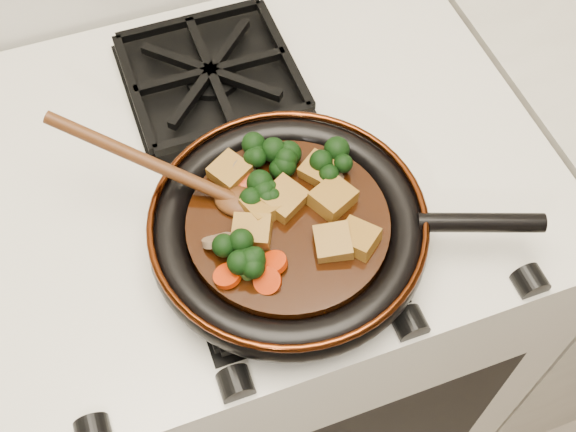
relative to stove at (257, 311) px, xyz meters
name	(u,v)px	position (x,y,z in m)	size (l,w,h in m)	color
stove	(257,311)	(0.00, 0.00, 0.00)	(0.76, 0.60, 0.90)	beige
burner_grate_front	(281,243)	(0.00, -0.14, 0.46)	(0.23, 0.23, 0.03)	black
burner_grate_back	(211,76)	(0.00, 0.14, 0.46)	(0.23, 0.23, 0.03)	black
skillet	(290,229)	(0.01, -0.14, 0.49)	(0.43, 0.31, 0.05)	black
braising_sauce	(288,226)	(0.01, -0.14, 0.50)	(0.23, 0.23, 0.02)	black
tofu_cube_0	(358,239)	(0.07, -0.19, 0.52)	(0.04, 0.04, 0.02)	brown
tofu_cube_1	(230,172)	(-0.03, -0.06, 0.52)	(0.04, 0.04, 0.02)	brown
tofu_cube_2	(284,200)	(0.01, -0.12, 0.52)	(0.04, 0.04, 0.02)	brown
tofu_cube_3	(262,208)	(-0.01, -0.12, 0.52)	(0.04, 0.04, 0.02)	brown
tofu_cube_4	(319,170)	(0.06, -0.09, 0.52)	(0.04, 0.04, 0.02)	brown
tofu_cube_5	(333,199)	(0.06, -0.14, 0.52)	(0.04, 0.04, 0.02)	brown
tofu_cube_6	(252,232)	(-0.03, -0.15, 0.52)	(0.04, 0.04, 0.02)	brown
tofu_cube_7	(333,243)	(0.04, -0.19, 0.52)	(0.04, 0.04, 0.02)	brown
broccoli_floret_0	(287,163)	(0.03, -0.07, 0.52)	(0.06, 0.06, 0.05)	black
broccoli_floret_1	(261,153)	(0.01, -0.05, 0.52)	(0.06, 0.06, 0.06)	black
broccoli_floret_2	(246,271)	(-0.06, -0.19, 0.52)	(0.06, 0.06, 0.05)	black
broccoli_floret_3	(233,249)	(-0.06, -0.16, 0.52)	(0.05, 0.05, 0.05)	black
broccoli_floret_4	(260,192)	(-0.01, -0.10, 0.52)	(0.06, 0.06, 0.05)	black
broccoli_floret_5	(331,166)	(0.08, -0.09, 0.52)	(0.06, 0.06, 0.05)	black
carrot_coin_0	(238,179)	(-0.03, -0.07, 0.51)	(0.03, 0.03, 0.01)	#AE2604
carrot_coin_1	(269,197)	(0.00, -0.11, 0.51)	(0.03, 0.03, 0.01)	#AE2604
carrot_coin_2	(267,281)	(-0.04, -0.21, 0.51)	(0.03, 0.03, 0.01)	#AE2604
carrot_coin_3	(273,263)	(-0.03, -0.19, 0.51)	(0.03, 0.03, 0.01)	#AE2604
carrot_coin_4	(227,276)	(-0.08, -0.19, 0.51)	(0.03, 0.03, 0.01)	#AE2604
mushroom_slice_0	(218,241)	(-0.07, -0.14, 0.52)	(0.03, 0.03, 0.01)	#796146
mushroom_slice_1	(243,172)	(-0.02, -0.07, 0.52)	(0.03, 0.03, 0.01)	#796146
mushroom_slice_2	(331,171)	(0.08, -0.10, 0.52)	(0.03, 0.03, 0.01)	#796146
wooden_spoon	(186,178)	(-0.08, -0.06, 0.53)	(0.13, 0.11, 0.23)	#4A260F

